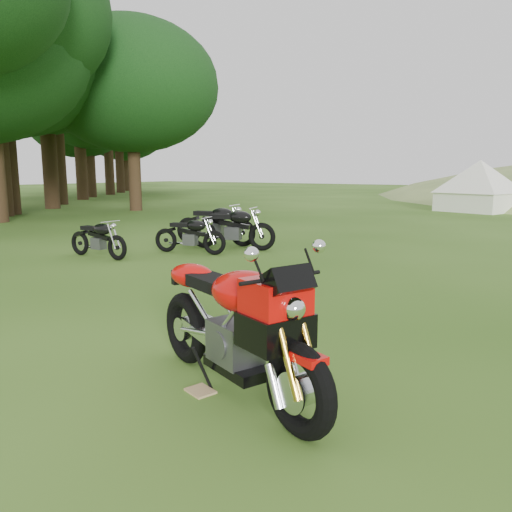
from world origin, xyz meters
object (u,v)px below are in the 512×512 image
Objects in this scene: vintage_moto_c at (98,238)px; plywood_board at (200,391)px; vintage_moto_d at (232,227)px; vintage_moto_b at (215,223)px; tent_left at (479,184)px; vintage_moto_a at (190,234)px; sport_motorcycle at (233,314)px.

plywood_board is at bearing -33.32° from vintage_moto_c.
vintage_moto_d is at bearing 125.45° from plywood_board.
vintage_moto_c is at bearing 148.59° from plywood_board.
plywood_board is 7.59m from vintage_moto_d.
vintage_moto_b is 15.11m from tent_left.
tent_left reaches higher than vintage_moto_d.
vintage_moto_a is 16.33m from tent_left.
vintage_moto_a is 1.09m from vintage_moto_d.
vintage_moto_d is at bearing -34.97° from vintage_moto_b.
sport_motorcycle reaches higher than vintage_moto_b.
plywood_board is 7.05m from vintage_moto_c.
tent_left reaches higher than vintage_moto_c.
vintage_moto_b is 0.73× the size of tent_left.
sport_motorcycle is 1.11× the size of vintage_moto_d.
vintage_moto_d is at bearing 55.29° from vintage_moto_c.
sport_motorcycle is 0.71m from plywood_board.
sport_motorcycle is at bearing -31.32° from vintage_moto_c.
vintage_moto_c is at bearing -120.41° from vintage_moto_b.
vintage_moto_c is at bearing -85.51° from tent_left.
sport_motorcycle is at bearing 33.02° from plywood_board.
vintage_moto_a is (-4.80, 5.16, 0.43)m from plywood_board.
tent_left is (-2.27, 21.09, 0.54)m from sport_motorcycle.
vintage_moto_d is 15.27m from tent_left.
vintage_moto_d is at bearing 53.14° from vintage_moto_a.
tent_left reaches higher than plywood_board.
vintage_moto_d is (0.41, 1.01, 0.09)m from vintage_moto_a.
vintage_moto_d reaches higher than vintage_moto_c.
plywood_board is 0.14× the size of vintage_moto_c.
sport_motorcycle is 1.34× the size of vintage_moto_a.
tent_left is (3.11, 14.77, 0.67)m from vintage_moto_b.
vintage_moto_b is at bearing 89.97° from vintage_moto_a.
plywood_board is at bearing -72.18° from vintage_moto_d.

